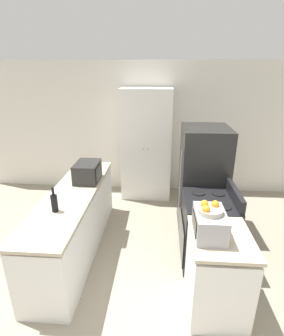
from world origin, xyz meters
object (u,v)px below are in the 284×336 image
toaster_oven (209,224)px  stove (207,230)px  fruit_bowl (210,209)px  refrigerator (202,180)px  microwave (88,172)px  wine_bottle (54,203)px  pantry_cabinet (146,145)px

toaster_oven → stove: bearing=78.7°
fruit_bowl → refrigerator: bearing=83.4°
stove → microwave: size_ratio=2.35×
refrigerator → toaster_oven: bearing=-96.1°
wine_bottle → pantry_cabinet: bearing=68.7°
wine_bottle → toaster_oven: size_ratio=0.68×
microwave → fruit_bowl: fruit_bowl is taller
pantry_cabinet → stove: 2.22m
toaster_oven → fruit_bowl: size_ratio=1.86×
toaster_oven → fruit_bowl: bearing=-151.2°
microwave → wine_bottle: 0.91m
microwave → toaster_oven: microwave is taller
pantry_cabinet → wine_bottle: size_ratio=7.12×
wine_bottle → fruit_bowl: size_ratio=1.26×
stove → refrigerator: (0.02, 0.81, 0.37)m
microwave → wine_bottle: wine_bottle is taller
wine_bottle → toaster_oven: 1.71m
pantry_cabinet → wine_bottle: 2.51m
pantry_cabinet → wine_bottle: bearing=-111.3°
pantry_cabinet → toaster_oven: bearing=-74.0°
stove → wine_bottle: wine_bottle is taller
wine_bottle → fruit_bowl: fruit_bowl is taller
stove → fruit_bowl: fruit_bowl is taller
pantry_cabinet → wine_bottle: pantry_cabinet is taller
refrigerator → toaster_oven: size_ratio=3.74×
refrigerator → wine_bottle: size_ratio=5.54×
microwave → wine_bottle: (-0.14, -0.90, -0.03)m
refrigerator → fruit_bowl: 1.61m
toaster_oven → fruit_bowl: fruit_bowl is taller
refrigerator → pantry_cabinet: bearing=129.8°
pantry_cabinet → toaster_oven: size_ratio=4.81×
refrigerator → wine_bottle: (-1.85, -1.21, 0.19)m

